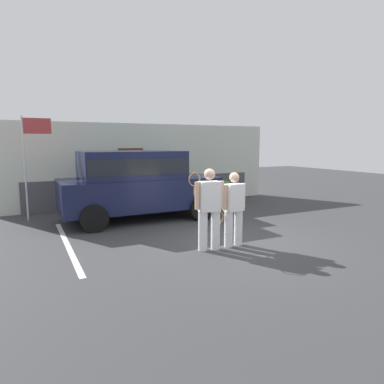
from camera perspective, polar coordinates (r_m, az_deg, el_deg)
name	(u,v)px	position (r m, az deg, el deg)	size (l,w,h in m)	color
ground_plane	(229,243)	(8.03, 6.11, -8.38)	(40.00, 40.00, 0.00)	#38383A
parking_stripe_0	(67,244)	(8.33, -20.06, -8.20)	(0.12, 4.40, 0.01)	silver
house_frontage	(146,167)	(12.93, -7.64, 4.18)	(10.23, 0.40, 2.98)	silver
parked_suv	(137,182)	(10.29, -9.21, 1.72)	(4.61, 2.18, 2.05)	#141938
tennis_player_man	(209,208)	(7.27, 2.87, -2.67)	(0.77, 0.33, 1.75)	white
tennis_player_woman	(234,208)	(7.60, 6.93, -2.73)	(0.88, 0.29, 1.65)	white
potted_plant_by_porch	(224,191)	(13.00, 5.41, 0.21)	(0.67, 0.67, 0.88)	#9E5638
flag_pole	(31,149)	(11.07, -25.26, 6.51)	(0.80, 0.05, 3.05)	silver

